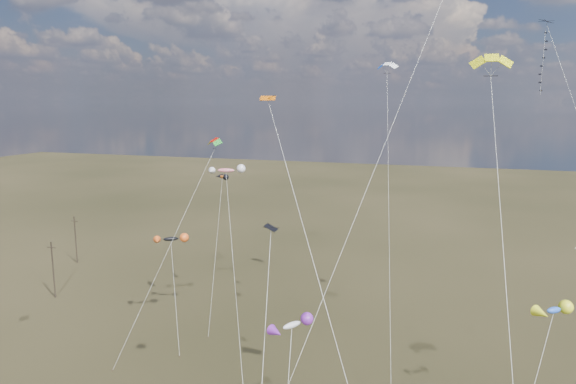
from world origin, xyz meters
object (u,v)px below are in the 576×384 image
(novelty_black_orange, at_px, (171,239))
(utility_pole_near, at_px, (53,269))
(diamond_black_high, at_px, (550,74))
(parafoil_yellow, at_px, (492,61))
(utility_pole_far, at_px, (76,239))

(novelty_black_orange, bearing_deg, utility_pole_near, 170.62)
(diamond_black_high, xyz_separation_m, novelty_black_orange, (-39.30, -3.04, -18.51))
(diamond_black_high, bearing_deg, parafoil_yellow, -107.04)
(utility_pole_near, height_order, utility_pole_far, same)
(parafoil_yellow, relative_size, novelty_black_orange, 2.60)
(diamond_black_high, bearing_deg, novelty_black_orange, -175.58)
(utility_pole_near, height_order, novelty_black_orange, novelty_black_orange)
(utility_pole_far, xyz_separation_m, diamond_black_high, (68.08, -14.40, 25.43))
(utility_pole_near, relative_size, parafoil_yellow, 0.27)
(diamond_black_high, height_order, novelty_black_orange, diamond_black_high)
(utility_pole_far, relative_size, parafoil_yellow, 0.27)
(diamond_black_high, bearing_deg, utility_pole_far, 168.06)
(utility_pole_near, height_order, parafoil_yellow, parafoil_yellow)
(utility_pole_near, distance_m, diamond_black_high, 65.24)
(utility_pole_far, height_order, parafoil_yellow, parafoil_yellow)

